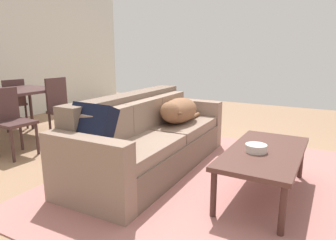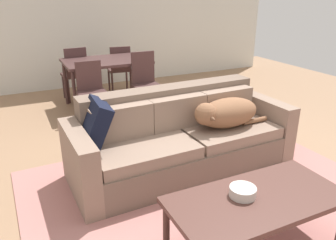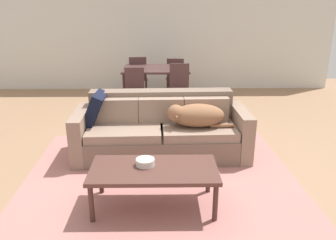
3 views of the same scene
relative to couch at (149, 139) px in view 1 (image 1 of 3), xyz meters
name	(u,v)px [view 1 (image 1 of 3)]	position (x,y,z in m)	size (l,w,h in m)	color
ground_plane	(164,170)	(0.00, -0.20, -0.33)	(10.00, 10.00, 0.00)	#987355
area_rug	(221,182)	(0.00, -0.88, -0.33)	(3.22, 3.15, 0.01)	#B4736D
couch	(149,139)	(0.00, 0.00, 0.00)	(2.34, 0.94, 0.84)	#725D4F
dog_on_left_cushion	(178,111)	(0.44, -0.15, 0.28)	(0.87, 0.39, 0.31)	#8A5C3F
throw_pillow_by_left_arm	(90,130)	(-0.89, 0.02, 0.32)	(0.14, 0.44, 0.44)	black
coffee_table	(265,155)	(-0.07, -1.30, 0.06)	(1.27, 0.62, 0.44)	#523129
bowl_on_coffee_table	(256,148)	(-0.16, -1.24, 0.14)	(0.19, 0.19, 0.07)	silver
dining_table	(10,95)	(-0.11, 2.34, 0.36)	(1.30, 0.89, 0.76)	#462D2C
dining_chair_near_left	(11,118)	(-0.51, 1.75, 0.15)	(0.41, 0.41, 0.87)	#462D2C
dining_chair_near_right	(62,106)	(0.32, 1.77, 0.18)	(0.41, 0.41, 0.93)	#462D2C
dining_chair_far_right	(12,102)	(0.30, 2.96, 0.15)	(0.44, 0.44, 0.87)	#462D2C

